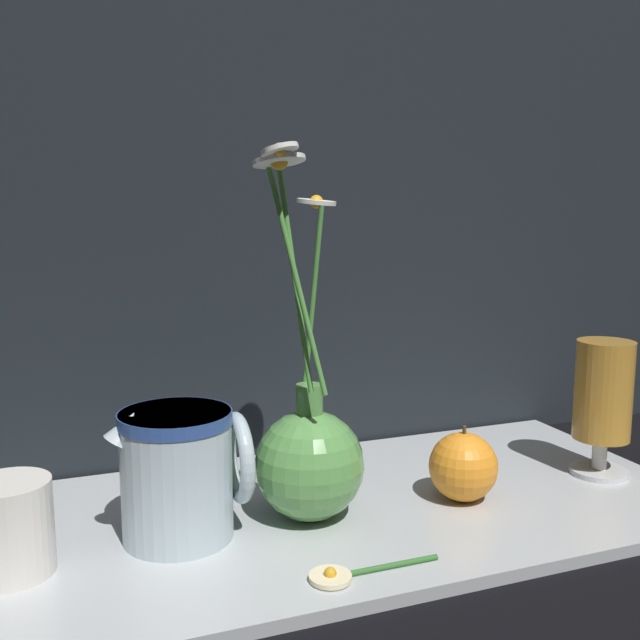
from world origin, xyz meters
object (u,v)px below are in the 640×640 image
Objects in this scene: yellow_mug at (6,528)px; tea_glass at (603,396)px; vase_with_flowers at (309,456)px; ceramic_pitcher at (180,468)px; orange_fruit at (463,467)px.

tea_glass is (0.63, 0.01, 0.05)m from yellow_mug.
vase_with_flowers is at bearing 3.14° from yellow_mug.
vase_with_flowers is 2.74× the size of ceramic_pitcher.
vase_with_flowers is 0.17m from orange_fruit.
vase_with_flowers reaches higher than yellow_mug.
yellow_mug is 0.63m from tea_glass.
ceramic_pitcher is 1.63× the size of orange_fruit.
yellow_mug is at bearing 179.88° from orange_fruit.
ceramic_pitcher is 0.84× the size of tea_glass.
tea_glass is 0.20m from orange_fruit.
yellow_mug is 0.15m from ceramic_pitcher.
vase_with_flowers is at bearing -1.28° from ceramic_pitcher.
orange_fruit is at bearing -0.12° from yellow_mug.
ceramic_pitcher is (0.15, 0.02, 0.03)m from yellow_mug.
orange_fruit is (0.44, -0.00, -0.00)m from yellow_mug.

